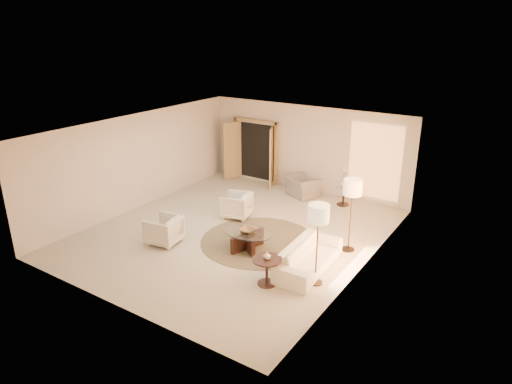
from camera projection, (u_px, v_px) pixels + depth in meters
The scene contains 18 objects.
room at pixel (234, 183), 11.62m from camera, with size 7.04×8.04×2.83m.
windows_right at pixel (365, 212), 9.94m from camera, with size 0.10×6.40×2.40m, color #FFA966, non-canonical shape.
window_back_corner at pixel (375, 162), 13.56m from camera, with size 1.70×0.10×2.40m, color #FFA966, non-canonical shape.
curtains_right at pixel (377, 201), 10.69m from camera, with size 0.06×5.20×2.60m, color beige, non-canonical shape.
french_doors at pixel (254, 152), 15.71m from camera, with size 1.95×0.66×2.16m.
area_rug at pixel (259, 241), 11.61m from camera, with size 2.98×2.98×0.01m, color #3B3121.
sofa at pixel (309, 257), 10.20m from camera, with size 2.10×0.82×0.61m, color white.
armchair_left at pixel (236, 204), 12.95m from camera, with size 0.76×0.71×0.78m, color white.
armchair_right at pixel (164, 229), 11.39m from camera, with size 0.76×0.71×0.78m, color white.
accent_chair at pixel (302, 183), 14.53m from camera, with size 0.97×0.63×0.85m, color gray.
coffee_table at pixel (247, 238), 11.09m from camera, with size 1.60×1.60×0.47m.
end_table at pixel (267, 267), 9.56m from camera, with size 0.64×0.64×0.60m.
side_table at pixel (344, 194), 13.83m from camera, with size 0.49×0.49×0.57m.
floor_lamp_near at pixel (353, 191), 10.63m from camera, with size 0.44×0.44×1.82m.
floor_lamp_far at pixel (318, 217), 9.21m from camera, with size 0.44×0.44×1.80m.
bowl at pixel (247, 230), 11.01m from camera, with size 0.36×0.36×0.09m, color brown.
end_vase at pixel (267, 256), 9.46m from camera, with size 0.15×0.15×0.16m, color silver.
side_vase at pixel (344, 183), 13.70m from camera, with size 0.26×0.26×0.28m, color silver.
Camera 1 is at (6.48, -8.89, 5.19)m, focal length 32.00 mm.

